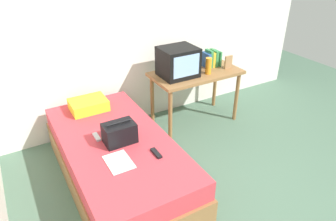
{
  "coord_description": "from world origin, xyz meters",
  "views": [
    {
      "loc": [
        -1.66,
        -1.55,
        2.24
      ],
      "look_at": [
        -0.19,
        1.03,
        0.58
      ],
      "focal_mm": 33.12,
      "sensor_mm": 36.0,
      "label": 1
    }
  ],
  "objects_px": {
    "remote_dark": "(156,153)",
    "remote_silver": "(97,137)",
    "handbag": "(119,133)",
    "tv": "(178,62)",
    "pillow": "(89,105)",
    "book_row": "(211,59)",
    "bed": "(118,161)",
    "magazine": "(119,162)",
    "picture_frame": "(228,62)",
    "water_bottle": "(208,66)",
    "desk": "(196,79)"
  },
  "relations": [
    {
      "from": "magazine",
      "to": "remote_dark",
      "type": "relative_size",
      "value": 1.86
    },
    {
      "from": "water_bottle",
      "to": "picture_frame",
      "type": "xyz_separation_m",
      "value": [
        0.34,
        0.02,
        -0.02
      ]
    },
    {
      "from": "bed",
      "to": "magazine",
      "type": "height_order",
      "value": "magazine"
    },
    {
      "from": "water_bottle",
      "to": "magazine",
      "type": "distance_m",
      "value": 1.8
    },
    {
      "from": "bed",
      "to": "tv",
      "type": "relative_size",
      "value": 4.55
    },
    {
      "from": "desk",
      "to": "water_bottle",
      "type": "relative_size",
      "value": 5.59
    },
    {
      "from": "picture_frame",
      "to": "book_row",
      "type": "bearing_deg",
      "value": 130.05
    },
    {
      "from": "picture_frame",
      "to": "handbag",
      "type": "distance_m",
      "value": 1.87
    },
    {
      "from": "pillow",
      "to": "tv",
      "type": "bearing_deg",
      "value": -4.6
    },
    {
      "from": "tv",
      "to": "water_bottle",
      "type": "bearing_deg",
      "value": -20.07
    },
    {
      "from": "tv",
      "to": "remote_dark",
      "type": "bearing_deg",
      "value": -129.54
    },
    {
      "from": "pillow",
      "to": "magazine",
      "type": "height_order",
      "value": "pillow"
    },
    {
      "from": "tv",
      "to": "remote_silver",
      "type": "xyz_separation_m",
      "value": [
        -1.24,
        -0.51,
        -0.38
      ]
    },
    {
      "from": "desk",
      "to": "water_bottle",
      "type": "distance_m",
      "value": 0.25
    },
    {
      "from": "handbag",
      "to": "picture_frame",
      "type": "bearing_deg",
      "value": 17.95
    },
    {
      "from": "picture_frame",
      "to": "pillow",
      "type": "bearing_deg",
      "value": 173.56
    },
    {
      "from": "remote_silver",
      "to": "book_row",
      "type": "bearing_deg",
      "value": 17.58
    },
    {
      "from": "desk",
      "to": "picture_frame",
      "type": "distance_m",
      "value": 0.48
    },
    {
      "from": "handbag",
      "to": "book_row",
      "type": "bearing_deg",
      "value": 24.71
    },
    {
      "from": "bed",
      "to": "water_bottle",
      "type": "height_order",
      "value": "water_bottle"
    },
    {
      "from": "desk",
      "to": "remote_silver",
      "type": "distance_m",
      "value": 1.59
    },
    {
      "from": "book_row",
      "to": "remote_dark",
      "type": "height_order",
      "value": "book_row"
    },
    {
      "from": "desk",
      "to": "book_row",
      "type": "height_order",
      "value": "book_row"
    },
    {
      "from": "picture_frame",
      "to": "tv",
      "type": "bearing_deg",
      "value": 170.61
    },
    {
      "from": "bed",
      "to": "water_bottle",
      "type": "distance_m",
      "value": 1.64
    },
    {
      "from": "desk",
      "to": "remote_dark",
      "type": "xyz_separation_m",
      "value": [
        -1.12,
        -1.02,
        -0.11
      ]
    },
    {
      "from": "picture_frame",
      "to": "magazine",
      "type": "bearing_deg",
      "value": -155.61
    },
    {
      "from": "desk",
      "to": "handbag",
      "type": "relative_size",
      "value": 3.87
    },
    {
      "from": "remote_dark",
      "to": "remote_silver",
      "type": "distance_m",
      "value": 0.65
    },
    {
      "from": "magazine",
      "to": "remote_dark",
      "type": "distance_m",
      "value": 0.35
    },
    {
      "from": "book_row",
      "to": "pillow",
      "type": "height_order",
      "value": "book_row"
    },
    {
      "from": "water_bottle",
      "to": "picture_frame",
      "type": "relative_size",
      "value": 1.2
    },
    {
      "from": "bed",
      "to": "picture_frame",
      "type": "distance_m",
      "value": 1.95
    },
    {
      "from": "pillow",
      "to": "handbag",
      "type": "relative_size",
      "value": 1.34
    },
    {
      "from": "book_row",
      "to": "pillow",
      "type": "xyz_separation_m",
      "value": [
        -1.69,
        0.03,
        -0.26
      ]
    },
    {
      "from": "bed",
      "to": "magazine",
      "type": "bearing_deg",
      "value": -106.83
    },
    {
      "from": "picture_frame",
      "to": "magazine",
      "type": "relative_size",
      "value": 0.59
    },
    {
      "from": "handbag",
      "to": "magazine",
      "type": "relative_size",
      "value": 1.03
    },
    {
      "from": "tv",
      "to": "pillow",
      "type": "bearing_deg",
      "value": 175.4
    },
    {
      "from": "picture_frame",
      "to": "remote_dark",
      "type": "height_order",
      "value": "picture_frame"
    },
    {
      "from": "remote_silver",
      "to": "tv",
      "type": "bearing_deg",
      "value": 22.4
    },
    {
      "from": "picture_frame",
      "to": "remote_silver",
      "type": "bearing_deg",
      "value": -168.49
    },
    {
      "from": "picture_frame",
      "to": "pillow",
      "type": "relative_size",
      "value": 0.43
    },
    {
      "from": "magazine",
      "to": "picture_frame",
      "type": "bearing_deg",
      "value": 24.39
    },
    {
      "from": "picture_frame",
      "to": "remote_silver",
      "type": "height_order",
      "value": "picture_frame"
    },
    {
      "from": "bed",
      "to": "remote_silver",
      "type": "height_order",
      "value": "remote_silver"
    },
    {
      "from": "book_row",
      "to": "picture_frame",
      "type": "relative_size",
      "value": 1.33
    },
    {
      "from": "handbag",
      "to": "remote_dark",
      "type": "relative_size",
      "value": 1.92
    },
    {
      "from": "tv",
      "to": "handbag",
      "type": "distance_m",
      "value": 1.3
    },
    {
      "from": "desk",
      "to": "water_bottle",
      "type": "xyz_separation_m",
      "value": [
        0.1,
        -0.12,
        0.2
      ]
    }
  ]
}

